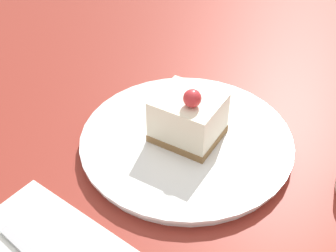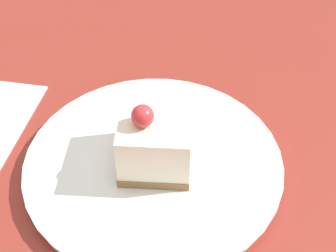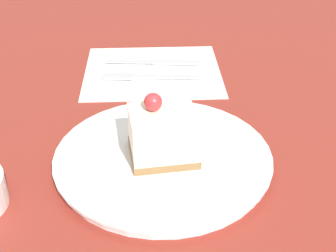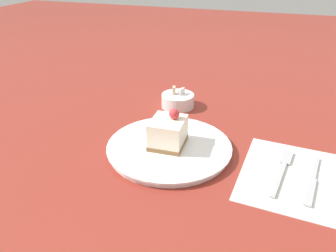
# 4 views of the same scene
# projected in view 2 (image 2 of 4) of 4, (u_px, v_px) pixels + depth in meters

# --- Properties ---
(ground_plane) EXTENTS (4.00, 4.00, 0.00)m
(ground_plane) POSITION_uv_depth(u_px,v_px,m) (144.00, 182.00, 0.50)
(ground_plane) COLOR maroon
(plate) EXTENTS (0.28, 0.28, 0.02)m
(plate) POSITION_uv_depth(u_px,v_px,m) (154.00, 163.00, 0.51)
(plate) COLOR white
(plate) RESTS_ON ground_plane
(cake_slice) EXTENTS (0.08, 0.09, 0.08)m
(cake_slice) POSITION_uv_depth(u_px,v_px,m) (155.00, 139.00, 0.48)
(cake_slice) COLOR olive
(cake_slice) RESTS_ON plate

